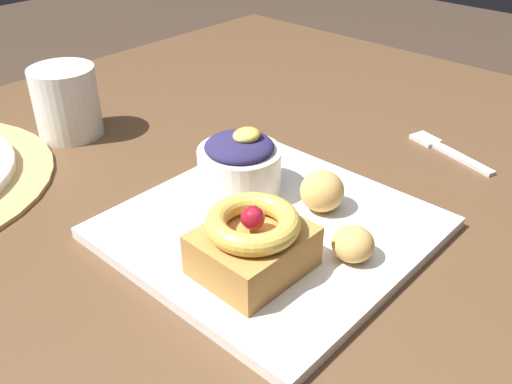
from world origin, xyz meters
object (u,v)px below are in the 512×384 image
cake_slice (253,242)px  fork (445,150)px  berry_ramekin (240,165)px  coffee_mug (66,102)px  front_plate (271,228)px  fritter_front (322,191)px  fritter_middle (353,244)px

cake_slice → fork: size_ratio=0.77×
berry_ramekin → coffee_mug: (-0.03, 0.28, 0.00)m
front_plate → coffee_mug: bearing=91.8°
front_plate → fritter_front: fritter_front is taller
front_plate → fork: front_plate is taller
cake_slice → berry_ramekin: (0.09, 0.10, 0.00)m
berry_ramekin → fritter_front: (0.03, -0.09, -0.01)m
front_plate → cake_slice: size_ratio=2.90×
cake_slice → berry_ramekin: bearing=48.7°
fritter_middle → coffee_mug: 0.44m
cake_slice → coffee_mug: (0.05, 0.38, 0.00)m
front_plate → berry_ramekin: size_ratio=3.12×
fork → front_plate: bearing=96.8°
cake_slice → fork: 0.35m
front_plate → fritter_front: bearing=-21.1°
front_plate → fritter_middle: bearing=-84.9°
front_plate → cake_slice: bearing=-151.6°
berry_ramekin → fork: bearing=-23.9°
fritter_front → coffee_mug: coffee_mug is taller
berry_ramekin → front_plate: bearing=-110.1°
cake_slice → berry_ramekin: size_ratio=1.08×
berry_ramekin → coffee_mug: bearing=97.0°
front_plate → coffee_mug: size_ratio=3.03×
cake_slice → fritter_middle: cake_slice is taller
fork → coffee_mug: bearing=53.1°
cake_slice → berry_ramekin: berry_ramekin is taller
fritter_front → coffee_mug: 0.37m
cake_slice → fork: bearing=-2.4°
cake_slice → fritter_front: 0.12m
fritter_front → fritter_middle: fritter_front is taller
front_plate → berry_ramekin: berry_ramekin is taller
fritter_middle → fork: size_ratio=0.31×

